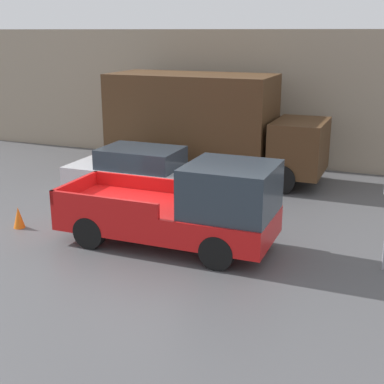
{
  "coord_description": "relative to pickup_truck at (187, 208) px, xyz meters",
  "views": [
    {
      "loc": [
        6.41,
        -11.8,
        5.0
      ],
      "look_at": [
        1.58,
        0.26,
        1.07
      ],
      "focal_mm": 50.0,
      "sensor_mm": 36.0,
      "label": 1
    }
  ],
  "objects": [
    {
      "name": "ground_plane",
      "position": [
        -1.87,
        0.74,
        -0.99
      ],
      "size": [
        60.0,
        60.0,
        0.0
      ],
      "primitive_type": "plane",
      "color": "#4C4C4F"
    },
    {
      "name": "building_wall",
      "position": [
        -1.87,
        8.85,
        1.53
      ],
      "size": [
        28.0,
        0.15,
        5.05
      ],
      "color": "gray",
      "rests_on": "ground"
    },
    {
      "name": "pickup_truck",
      "position": [
        0.0,
        0.0,
        0.0
      ],
      "size": [
        5.19,
        2.08,
        2.14
      ],
      "color": "red",
      "rests_on": "ground"
    },
    {
      "name": "car",
      "position": [
        -2.98,
        3.26,
        -0.21
      ],
      "size": [
        4.4,
        1.97,
        1.55
      ],
      "color": "silver",
      "rests_on": "ground"
    },
    {
      "name": "delivery_truck",
      "position": [
        -1.94,
        6.4,
        0.89
      ],
      "size": [
        7.54,
        2.61,
        3.57
      ],
      "color": "#472D19",
      "rests_on": "ground"
    },
    {
      "name": "newspaper_box",
      "position": [
        -4.96,
        8.52,
        -0.45
      ],
      "size": [
        0.45,
        0.4,
        1.09
      ],
      "color": "red",
      "rests_on": "ground"
    },
    {
      "name": "traffic_cone",
      "position": [
        -4.63,
        -0.44,
        -0.71
      ],
      "size": [
        0.3,
        0.3,
        0.56
      ],
      "color": "orange",
      "rests_on": "ground"
    }
  ]
}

